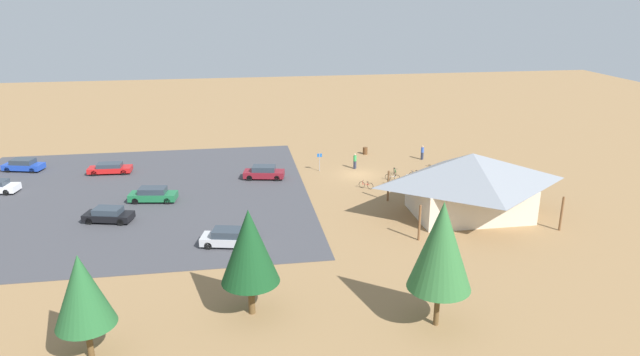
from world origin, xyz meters
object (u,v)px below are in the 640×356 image
car_red_back_corner (110,168)px  car_maroon_aisle_side (264,172)px  bicycle_purple_edge_south (446,170)px  bicycle_black_lone_west (432,181)px  bicycle_blue_lone_east (415,174)px  car_green_near_entry (153,195)px  lot_sign (320,159)px  bicycle_red_trailside (366,185)px  pine_mideast (441,246)px  bicycle_white_back_row (392,177)px  trash_bin (365,151)px  pine_far_east (249,246)px  car_silver_inner_stall (229,238)px  bike_pavilion (471,180)px  car_blue_by_curb (23,165)px  bicycle_orange_yard_front (428,168)px  visitor_near_lot (355,161)px  bicycle_silver_edge_north (404,181)px  bicycle_yellow_by_bin (435,175)px  visitor_at_bikes (422,152)px  car_black_front_row (108,215)px  pine_east (82,290)px  bicycle_teal_yard_center (389,183)px  bicycle_green_front_row (395,172)px

car_red_back_corner → car_maroon_aisle_side: bearing=164.7°
bicycle_purple_edge_south → bicycle_black_lone_west: bearing=50.0°
bicycle_blue_lone_east → car_green_near_entry: bearing=7.1°
lot_sign → bicycle_red_trailside: size_ratio=1.61×
pine_mideast → bicycle_white_back_row: size_ratio=5.36×
trash_bin → car_red_back_corner: (30.71, 3.43, 0.23)m
pine_far_east → car_red_back_corner: (14.61, -32.31, -4.05)m
pine_far_east → bicycle_blue_lone_east: 32.41m
car_maroon_aisle_side → car_silver_inner_stall: 17.54m
bike_pavilion → bicycle_blue_lone_east: 12.11m
lot_sign → car_blue_by_curb: (33.89, -5.45, -0.67)m
bicycle_orange_yard_front → visitor_near_lot: 8.54m
pine_far_east → bicycle_silver_edge_north: pine_far_east is taller
car_blue_by_curb → pine_far_east: bearing=125.2°
car_blue_by_curb → bicycle_white_back_row: bearing=166.3°
visitor_near_lot → bicycle_blue_lone_east: bearing=144.8°
bicycle_blue_lone_east → car_maroon_aisle_side: size_ratio=0.34×
trash_bin → car_maroon_aisle_side: size_ratio=0.19×
bicycle_blue_lone_east → bicycle_yellow_by_bin: (-2.10, 0.80, 0.03)m
bike_pavilion → pine_mideast: 19.66m
car_green_near_entry → bicycle_yellow_by_bin: bearing=-174.9°
lot_sign → pine_mideast: pine_mideast is taller
bicycle_black_lone_west → car_green_near_entry: car_green_near_entry is taller
lot_sign → bicycle_yellow_by_bin: bearing=158.9°
visitor_near_lot → pine_far_east: bearing=65.7°
bicycle_black_lone_west → bicycle_white_back_row: bearing=-27.3°
bicycle_blue_lone_east → visitor_at_bikes: bearing=-115.1°
car_blue_by_curb → car_black_front_row: size_ratio=1.03×
trash_bin → car_green_near_entry: 28.28m
pine_east → car_silver_inner_stall: pine_east is taller
pine_far_east → visitor_near_lot: 32.90m
lot_sign → bicycle_silver_edge_north: (-8.25, 6.20, -1.02)m
bicycle_blue_lone_east → bicycle_teal_yard_center: 4.43m
bike_pavilion → bicycle_purple_edge_south: size_ratio=7.65×
car_black_front_row → visitor_near_lot: (-25.48, -12.39, 0.27)m
bicycle_orange_yard_front → car_silver_inner_stall: bearing=36.2°
car_silver_inner_stall → bicycle_blue_lone_east: bearing=-144.1°
bicycle_white_back_row → car_blue_by_curb: (41.32, -10.05, 0.39)m
trash_bin → bicycle_red_trailside: trash_bin is taller
bicycle_silver_edge_north → bicycle_white_back_row: (0.82, -1.59, -0.04)m
bicycle_red_trailside → lot_sign: bearing=-60.5°
bicycle_silver_edge_north → car_green_near_entry: (26.12, 1.24, 0.37)m
bicycle_blue_lone_east → bicycle_green_front_row: same height
pine_far_east → bicycle_purple_edge_south: pine_far_east is taller
bicycle_black_lone_west → car_red_back_corner: bearing=-14.9°
trash_bin → bicycle_orange_yard_front: (-5.48, 8.41, -0.07)m
visitor_at_bikes → car_green_near_entry: bearing=18.0°
bicycle_teal_yard_center → car_black_front_row: bearing=11.6°
bicycle_teal_yard_center → bicycle_purple_edge_south: bearing=-157.1°
pine_east → bicycle_white_back_row: 38.46m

